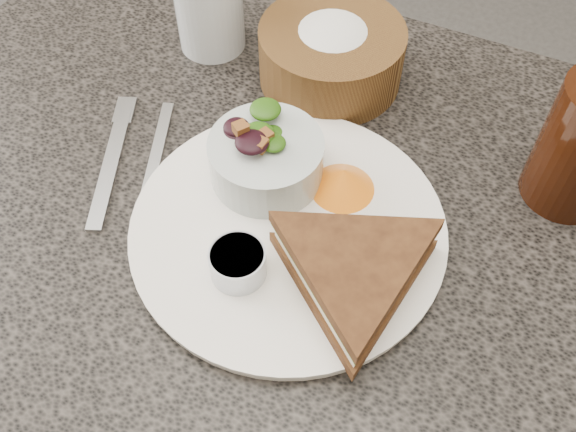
# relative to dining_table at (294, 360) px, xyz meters

# --- Properties ---
(dining_table) EXTENTS (1.00, 0.70, 0.75)m
(dining_table) POSITION_rel_dining_table_xyz_m (0.00, 0.00, 0.00)
(dining_table) COLOR black
(dining_table) RESTS_ON floor
(dinner_plate) EXTENTS (0.31, 0.31, 0.01)m
(dinner_plate) POSITION_rel_dining_table_xyz_m (0.00, -0.03, 0.38)
(dinner_plate) COLOR silver
(dinner_plate) RESTS_ON dining_table
(sandwich) EXTENTS (0.26, 0.26, 0.05)m
(sandwich) POSITION_rel_dining_table_xyz_m (0.08, -0.06, 0.41)
(sandwich) COLOR #513016
(sandwich) RESTS_ON dinner_plate
(salad_bowl) EXTENTS (0.15, 0.15, 0.07)m
(salad_bowl) POSITION_rel_dining_table_xyz_m (-0.04, 0.02, 0.42)
(salad_bowl) COLOR #A8B2AE
(salad_bowl) RESTS_ON dinner_plate
(dressing_ramekin) EXTENTS (0.06, 0.06, 0.03)m
(dressing_ramekin) POSITION_rel_dining_table_xyz_m (-0.02, -0.09, 0.40)
(dressing_ramekin) COLOR #A9AFB8
(dressing_ramekin) RESTS_ON dinner_plate
(orange_wedge) EXTENTS (0.09, 0.09, 0.03)m
(orange_wedge) POSITION_rel_dining_table_xyz_m (0.03, 0.04, 0.40)
(orange_wedge) COLOR orange
(orange_wedge) RESTS_ON dinner_plate
(fork) EXTENTS (0.08, 0.16, 0.00)m
(fork) POSITION_rel_dining_table_xyz_m (-0.21, -0.03, 0.38)
(fork) COLOR #B2B3B5
(fork) RESTS_ON dining_table
(knife) EXTENTS (0.08, 0.19, 0.00)m
(knife) POSITION_rel_dining_table_xyz_m (-0.16, -0.01, 0.38)
(knife) COLOR #B3B4B4
(knife) RESTS_ON dining_table
(bread_basket) EXTENTS (0.19, 0.19, 0.10)m
(bread_basket) POSITION_rel_dining_table_xyz_m (-0.05, 0.20, 0.42)
(bread_basket) COLOR brown
(bread_basket) RESTS_ON dining_table
(water_glass) EXTENTS (0.09, 0.09, 0.12)m
(water_glass) POSITION_rel_dining_table_xyz_m (-0.21, 0.20, 0.44)
(water_glass) COLOR silver
(water_glass) RESTS_ON dining_table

